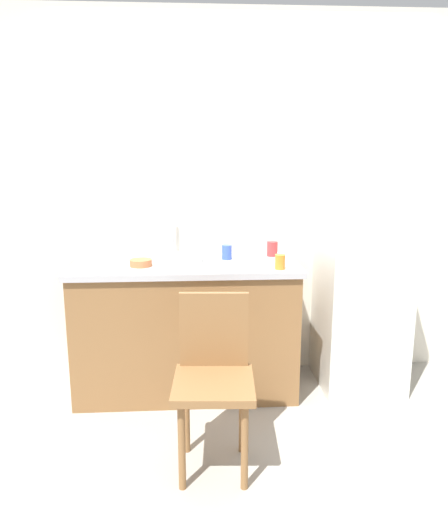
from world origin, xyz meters
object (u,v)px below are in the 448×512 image
refrigerator (360,296)px  dish_tray (180,258)px  cup_red (272,249)px  terracotta_bowl (141,263)px  cup_white (119,256)px  cup_orange (280,262)px  cup_blue (227,252)px  chair (214,374)px

refrigerator → dish_tray: 1.26m
cup_red → terracotta_bowl: bearing=-164.2°
refrigerator → terracotta_bowl: refrigerator is taller
cup_red → cup_white: cup_red is taller
cup_orange → cup_blue: (-0.31, 0.30, 0.00)m
refrigerator → cup_blue: bearing=176.3°
cup_orange → cup_red: size_ratio=0.90×
cup_red → cup_blue: 0.33m
refrigerator → chair: (-1.04, -0.85, -0.13)m
dish_tray → cup_orange: cup_orange is taller
chair → dish_tray: (-0.19, 0.86, 0.42)m
dish_tray → terracotta_bowl: bearing=-154.9°
refrigerator → cup_orange: bearing=-158.3°
chair → cup_red: (0.45, 0.99, 0.44)m
terracotta_bowl → cup_red: size_ratio=1.37×
cup_red → cup_white: bearing=-174.5°
cup_white → chair: bearing=-56.5°
dish_tray → cup_red: (0.63, 0.13, 0.03)m
terracotta_bowl → cup_orange: (0.87, -0.13, 0.02)m
cup_blue → refrigerator: bearing=-3.7°
chair → cup_blue: (0.13, 0.91, 0.44)m
dish_tray → cup_blue: bearing=9.4°
chair → refrigerator: bearing=42.6°
refrigerator → dish_tray: size_ratio=4.51×
refrigerator → cup_red: refrigerator is taller
cup_white → refrigerator: bearing=-1.5°
dish_tray → cup_red: 0.65m
terracotta_bowl → cup_white: 0.22m
terracotta_bowl → cup_blue: 0.58m
dish_tray → cup_blue: 0.32m
refrigerator → cup_blue: refrigerator is taller
dish_tray → cup_white: size_ratio=3.51×
refrigerator → cup_white: size_ratio=15.84×
dish_tray → cup_orange: (0.62, -0.25, 0.02)m
cup_red → cup_blue: bearing=-165.7°
chair → terracotta_bowl: 0.95m
cup_red → chair: bearing=-114.4°
terracotta_bowl → chair: bearing=-59.9°
refrigerator → chair: bearing=-140.8°
cup_orange → chair: bearing=-125.7°
chair → cup_orange: cup_orange is taller
dish_tray → cup_blue: (0.31, 0.05, 0.02)m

